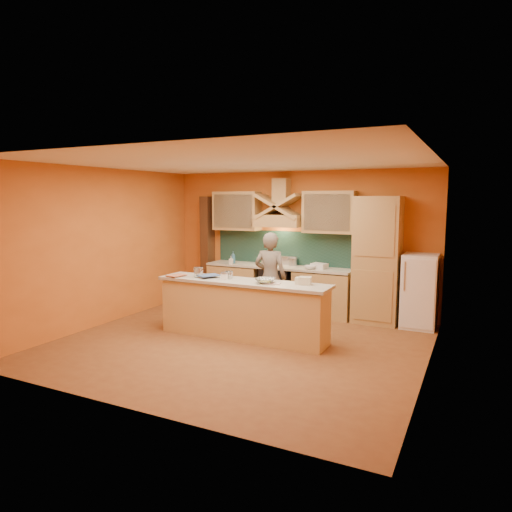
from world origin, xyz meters
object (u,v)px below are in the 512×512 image
at_px(kitchen_scale, 225,276).
at_px(mixing_bowl, 265,281).
at_px(stove, 278,289).
at_px(fridge, 420,291).
at_px(person, 270,278).

distance_m(kitchen_scale, mixing_bowl, 0.75).
bearing_deg(stove, fridge, 0.00).
relative_size(kitchen_scale, mixing_bowl, 0.36).
relative_size(fridge, mixing_bowl, 4.11).
distance_m(stove, fridge, 2.71).
xyz_separation_m(stove, fridge, (2.70, 0.00, 0.20)).
height_order(person, mixing_bowl, person).
height_order(stove, fridge, fridge).
distance_m(stove, person, 0.97).
bearing_deg(mixing_bowl, kitchen_scale, 176.76).
bearing_deg(stove, person, -75.60).
xyz_separation_m(fridge, person, (-2.48, -0.87, 0.18)).
xyz_separation_m(person, kitchen_scale, (-0.34, -1.04, 0.16)).
bearing_deg(person, kitchen_scale, 67.38).
bearing_deg(stove, mixing_bowl, -72.13).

